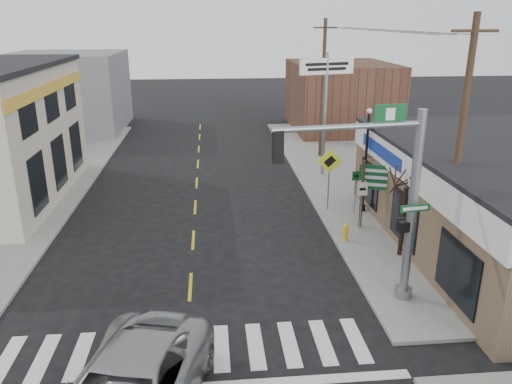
{
  "coord_description": "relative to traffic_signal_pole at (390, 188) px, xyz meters",
  "views": [
    {
      "loc": [
        0.87,
        -11.82,
        9.02
      ],
      "look_at": [
        2.54,
        6.01,
        2.8
      ],
      "focal_mm": 35.0,
      "sensor_mm": 36.0,
      "label": 1
    }
  ],
  "objects": [
    {
      "name": "crosswalk",
      "position": [
        -6.42,
        -2.05,
        -4.02
      ],
      "size": [
        11.0,
        2.2,
        0.01
      ],
      "primitive_type": "cube",
      "color": "silver",
      "rests_on": "ground"
    },
    {
      "name": "ground",
      "position": [
        -6.42,
        -2.45,
        -4.02
      ],
      "size": [
        140.0,
        140.0,
        0.0
      ],
      "primitive_type": "plane",
      "color": "black",
      "rests_on": "ground"
    },
    {
      "name": "dance_center_sign",
      "position": [
        1.14,
        14.17,
        1.44
      ],
      "size": [
        3.36,
        0.21,
        7.13
      ],
      "rotation": [
        0.0,
        0.0,
        0.26
      ],
      "color": "gray",
      "rests_on": "sidewalk_right"
    },
    {
      "name": "ped_crossing_sign",
      "position": [
        0.11,
        8.29,
        -1.83
      ],
      "size": [
        1.19,
        0.08,
        3.06
      ],
      "rotation": [
        0.0,
        0.0,
        -0.27
      ],
      "color": "gray",
      "rests_on": "sidewalk_right"
    },
    {
      "name": "bare_tree",
      "position": [
        1.83,
        3.11,
        -0.58
      ],
      "size": [
        2.11,
        2.11,
        4.22
      ],
      "rotation": [
        0.0,
        0.0,
        0.05
      ],
      "color": "black",
      "rests_on": "sidewalk_right"
    },
    {
      "name": "utility_pole_near",
      "position": [
        3.08,
        1.91,
        0.78
      ],
      "size": [
        1.59,
        0.24,
        9.12
      ],
      "rotation": [
        0.0,
        0.0,
        0.01
      ],
      "color": "#462B1E",
      "rests_on": "sidewalk_right"
    },
    {
      "name": "utility_pole_far",
      "position": [
        1.94,
        18.49,
        0.7
      ],
      "size": [
        1.56,
        0.23,
        8.96
      ],
      "rotation": [
        0.0,
        0.0,
        -0.07
      ],
      "color": "#472820",
      "rests_on": "sidewalk_right"
    },
    {
      "name": "center_line",
      "position": [
        -6.42,
        5.55,
        -4.02
      ],
      "size": [
        0.12,
        56.0,
        0.01
      ],
      "primitive_type": "cube",
      "color": "gold",
      "rests_on": "ground"
    },
    {
      "name": "fire_hydrant",
      "position": [
        0.01,
        4.63,
        -3.5
      ],
      "size": [
        0.23,
        0.23,
        0.73
      ],
      "rotation": [
        0.0,
        0.0,
        -0.31
      ],
      "color": "gold",
      "rests_on": "sidewalk_right"
    },
    {
      "name": "guide_sign",
      "position": [
        1.78,
        5.96,
        -1.91
      ],
      "size": [
        1.77,
        0.14,
        3.1
      ],
      "rotation": [
        0.0,
        0.0,
        -0.34
      ],
      "color": "#432F1F",
      "rests_on": "sidewalk_right"
    },
    {
      "name": "bldg_distant_left",
      "position": [
        -17.42,
        29.55,
        -0.82
      ],
      "size": [
        9.0,
        10.0,
        6.4
      ],
      "primitive_type": "cube",
      "color": "slate",
      "rests_on": "ground"
    },
    {
      "name": "shrub_front",
      "position": [
        4.06,
        0.87,
        -3.4
      ],
      "size": [
        1.32,
        1.32,
        0.99
      ],
      "primitive_type": "ellipsoid",
      "color": "#1B3312",
      "rests_on": "sidewalk_right"
    },
    {
      "name": "lamp_post",
      "position": [
        1.84,
        8.01,
        -0.98
      ],
      "size": [
        0.65,
        0.51,
        5.02
      ],
      "rotation": [
        0.0,
        0.0,
        -0.34
      ],
      "color": "black",
      "rests_on": "sidewalk_right"
    },
    {
      "name": "sidewalk_left",
      "position": [
        -15.42,
        10.55,
        -3.96
      ],
      "size": [
        6.0,
        38.0,
        0.13
      ],
      "primitive_type": "cube",
      "color": "slate",
      "rests_on": "ground"
    },
    {
      "name": "shrub_back",
      "position": [
        4.16,
        3.78,
        -3.47
      ],
      "size": [
        1.13,
        1.13,
        0.85
      ],
      "primitive_type": "ellipsoid",
      "color": "black",
      "rests_on": "sidewalk_right"
    },
    {
      "name": "bldg_distant_right",
      "position": [
        5.58,
        27.55,
        -1.22
      ],
      "size": [
        8.0,
        10.0,
        5.6
      ],
      "primitive_type": "cube",
      "color": "#543426",
      "rests_on": "ground"
    },
    {
      "name": "traffic_signal_pole",
      "position": [
        0.0,
        0.0,
        0.0
      ],
      "size": [
        5.17,
        0.39,
        6.55
      ],
      "rotation": [
        0.0,
        0.0,
        0.14
      ],
      "color": "gray",
      "rests_on": "sidewalk_right"
    },
    {
      "name": "sidewalk_right",
      "position": [
        2.58,
        10.55,
        -3.96
      ],
      "size": [
        6.0,
        38.0,
        0.13
      ],
      "primitive_type": "cube",
      "color": "slate",
      "rests_on": "ground"
    }
  ]
}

